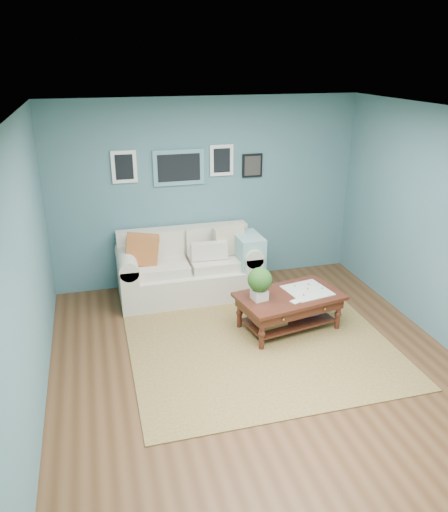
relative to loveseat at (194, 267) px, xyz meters
name	(u,v)px	position (x,y,z in m)	size (l,w,h in m)	color
room_shell	(261,252)	(0.31, -1.97, 0.94)	(5.00, 5.02, 2.70)	brown
area_rug	(263,349)	(0.47, -1.68, -0.41)	(3.04, 2.43, 0.01)	brown
loveseat	(194,267)	(0.00, 0.00, 0.00)	(1.99, 0.90, 1.02)	beige
coffee_table	(284,301)	(0.87, -1.30, -0.03)	(1.37, 0.95, 0.88)	#36150B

